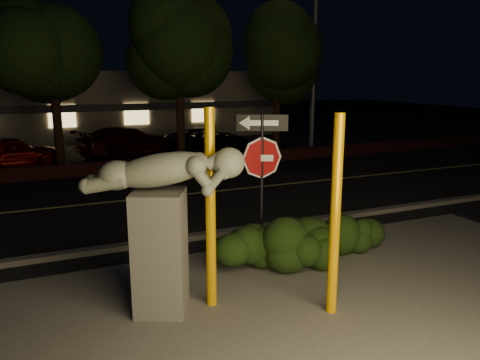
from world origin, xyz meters
The scene contains 22 objects.
ground centered at (0.00, 10.00, 0.00)m, with size 90.00×90.00×0.00m, color black.
patio centered at (0.00, -1.00, 0.01)m, with size 14.00×6.00×0.02m, color #4C4944.
road centered at (0.00, 7.00, 0.01)m, with size 80.00×8.00×0.01m, color black.
lane_marking centered at (0.00, 7.00, 0.02)m, with size 80.00×0.12×0.01m, color #CABC50.
curb centered at (0.00, 2.90, 0.06)m, with size 80.00×0.25×0.12m, color #4C4944.
brick_wall centered at (0.00, 11.30, 0.25)m, with size 40.00×0.35×0.50m, color #4A1917.
parking_lot centered at (0.00, 17.00, 0.01)m, with size 40.00×12.00×0.01m, color black.
building centered at (0.00, 24.99, 2.00)m, with size 22.00×10.20×4.00m.
tree_far_b centered at (-2.50, 13.20, 6.05)m, with size 5.20×5.20×8.41m.
tree_far_c centered at (2.50, 12.80, 5.66)m, with size 4.80×4.80×7.84m.
tree_far_d centered at (7.50, 13.30, 5.42)m, with size 4.40×4.40×7.42m.
yellow_pole_left centered at (-0.83, -0.28, 1.63)m, with size 0.16×0.16×3.27m, color #ECA303.
yellow_pole_right centered at (0.84, -1.27, 1.60)m, with size 0.16×0.16×3.20m, color #F5A400.
signpost centered at (0.80, 1.22, 2.12)m, with size 0.94×0.43×2.99m.
sculpture centered at (-1.59, -0.16, 1.65)m, with size 2.42×1.58×2.68m.
hedge_center centered at (0.58, 0.91, 0.51)m, with size 1.97×0.92×1.03m, color black.
hedge_right centered at (1.07, 0.42, 0.61)m, with size 1.86×0.99×1.21m, color black.
hedge_far_right centered at (2.88, 0.84, 0.47)m, with size 1.36×0.85×0.94m, color black.
streetlight centered at (8.84, 12.58, 6.61)m, with size 1.68×0.49×11.12m.
parked_car_red centered at (-4.33, 14.17, 0.66)m, with size 1.55×3.86×1.31m, color #730803.
parked_car_darkred centered at (0.57, 15.22, 0.70)m, with size 1.95×4.80×1.39m, color #3D090C.
parked_car_dark centered at (4.56, 15.03, 0.60)m, with size 1.99×4.31×1.20m, color black.
Camera 1 is at (-3.24, -7.01, 3.73)m, focal length 35.00 mm.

